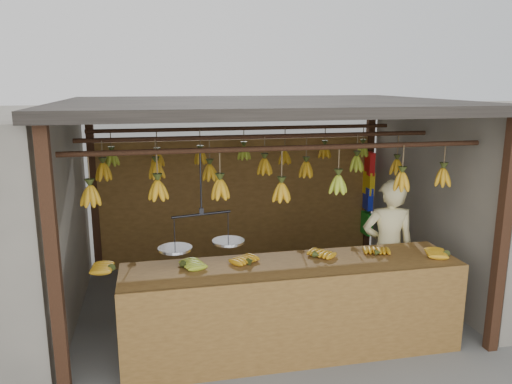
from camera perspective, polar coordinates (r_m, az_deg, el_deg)
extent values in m
plane|color=#5B5B57|center=(6.14, 0.59, -12.54)|extent=(80.00, 80.00, 0.00)
cube|color=black|center=(4.26, -22.08, -8.39)|extent=(0.10, 0.10, 2.30)
cube|color=black|center=(5.28, 26.30, -4.79)|extent=(0.10, 0.10, 2.30)
cube|color=black|center=(7.12, -18.05, 0.16)|extent=(0.10, 0.10, 2.30)
cube|color=black|center=(7.77, 12.70, 1.48)|extent=(0.10, 0.10, 2.30)
cube|color=black|center=(5.56, 0.65, 9.94)|extent=(4.30, 3.30, 0.10)
cylinder|color=black|center=(4.63, 3.35, 5.03)|extent=(4.00, 0.05, 0.05)
cylinder|color=black|center=(5.59, 0.64, 6.36)|extent=(4.00, 0.05, 0.05)
cylinder|color=black|center=(6.56, -1.28, 7.29)|extent=(4.00, 0.05, 0.05)
cube|color=brown|center=(7.23, -1.97, -1.06)|extent=(4.00, 0.06, 1.80)
cube|color=brown|center=(4.84, 4.24, -8.63)|extent=(3.25, 0.72, 0.08)
cube|color=brown|center=(4.69, 5.42, -14.86)|extent=(3.25, 0.04, 0.90)
cube|color=black|center=(4.58, -14.12, -16.48)|extent=(0.07, 0.07, 0.82)
cube|color=black|center=(5.36, 21.37, -12.51)|extent=(0.07, 0.07, 0.82)
cube|color=black|center=(5.14, -13.90, -13.14)|extent=(0.07, 0.07, 0.82)
cube|color=black|center=(5.84, 18.02, -10.15)|extent=(0.07, 0.07, 0.82)
ellipsoid|color=#BF8514|center=(4.83, -16.12, -8.26)|extent=(0.25, 0.20, 0.06)
ellipsoid|color=#92A523|center=(4.72, -8.21, -8.35)|extent=(0.28, 0.25, 0.06)
ellipsoid|color=#BF8514|center=(4.77, -0.61, -7.99)|extent=(0.28, 0.30, 0.06)
ellipsoid|color=#BF8514|center=(4.96, 6.96, -7.25)|extent=(0.30, 0.29, 0.06)
ellipsoid|color=#BF8514|center=(5.14, 13.74, -6.82)|extent=(0.24, 0.28, 0.06)
ellipsoid|color=#BF8514|center=(5.34, 20.86, -6.58)|extent=(0.29, 0.25, 0.06)
ellipsoid|color=#BF8514|center=(4.58, -18.38, -0.41)|extent=(0.16, 0.16, 0.28)
ellipsoid|color=#BF8514|center=(4.53, -11.13, 0.21)|extent=(0.16, 0.16, 0.28)
ellipsoid|color=#BF8514|center=(4.59, -4.12, 0.30)|extent=(0.16, 0.16, 0.28)
ellipsoid|color=#BF8514|center=(4.71, 2.92, -0.03)|extent=(0.16, 0.16, 0.28)
ellipsoid|color=#92A523|center=(4.87, 9.35, 0.87)|extent=(0.16, 0.16, 0.28)
ellipsoid|color=#BF8514|center=(5.09, 16.31, 1.15)|extent=(0.16, 0.16, 0.28)
ellipsoid|color=#BF8514|center=(5.41, 20.57, 1.60)|extent=(0.16, 0.16, 0.28)
ellipsoid|color=#BF8514|center=(5.49, -17.04, 2.24)|extent=(0.16, 0.16, 0.28)
ellipsoid|color=#BF8514|center=(5.48, -11.33, 2.42)|extent=(0.16, 0.16, 0.28)
ellipsoid|color=#BF8514|center=(5.56, -5.28, 2.25)|extent=(0.16, 0.16, 0.28)
ellipsoid|color=#BF8514|center=(5.60, 0.98, 2.92)|extent=(0.16, 0.16, 0.28)
ellipsoid|color=#BF8514|center=(5.80, 5.73, 2.56)|extent=(0.16, 0.16, 0.28)
ellipsoid|color=#92A523|center=(5.94, 11.41, 3.19)|extent=(0.16, 0.16, 0.28)
ellipsoid|color=#BF8514|center=(6.24, 15.77, 2.78)|extent=(0.16, 0.16, 0.28)
ellipsoid|color=#92A523|center=(6.50, -16.15, 3.70)|extent=(0.16, 0.16, 0.28)
ellipsoid|color=#BF8514|center=(6.49, -11.19, 3.68)|extent=(0.16, 0.16, 0.28)
ellipsoid|color=#BF8514|center=(6.48, -6.38, 4.00)|extent=(0.16, 0.16, 0.28)
ellipsoid|color=#92A523|center=(6.65, -1.39, 4.49)|extent=(0.16, 0.16, 0.28)
ellipsoid|color=#BF8514|center=(6.71, 3.31, 3.97)|extent=(0.16, 0.16, 0.28)
ellipsoid|color=#BF8514|center=(6.92, 7.85, 4.62)|extent=(0.16, 0.16, 0.28)
ellipsoid|color=#92A523|center=(7.09, 12.09, 4.72)|extent=(0.16, 0.16, 0.28)
cylinder|color=black|center=(4.53, -6.33, 1.04)|extent=(0.02, 0.02, 0.59)
cylinder|color=black|center=(4.60, -6.24, -2.56)|extent=(0.56, 0.14, 0.02)
cylinder|color=silver|center=(4.62, -9.23, -6.47)|extent=(0.30, 0.30, 0.02)
cylinder|color=silver|center=(4.77, -3.18, -5.72)|extent=(0.30, 0.30, 0.02)
imported|color=beige|center=(5.73, 14.83, -6.34)|extent=(0.63, 0.48, 1.58)
cube|color=red|center=(7.57, 12.85, 3.21)|extent=(0.08, 0.26, 0.34)
cube|color=yellow|center=(7.62, 12.75, 1.01)|extent=(0.08, 0.26, 0.34)
cube|color=#1426BF|center=(7.67, 12.66, -0.69)|extent=(0.08, 0.26, 0.34)
cube|color=#199926|center=(7.76, 12.52, -3.50)|extent=(0.08, 0.26, 0.34)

